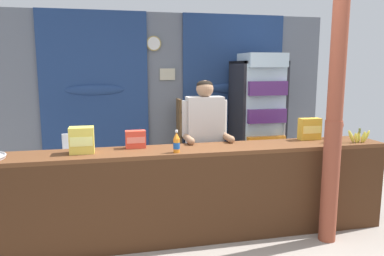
# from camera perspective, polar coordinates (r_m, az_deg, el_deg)

# --- Properties ---
(ground_plane) EXTENTS (7.23, 7.23, 0.00)m
(ground_plane) POSITION_cam_1_polar(r_m,az_deg,el_deg) (4.53, -0.76, -13.15)
(ground_plane) COLOR gray
(back_wall_curtained) EXTENTS (5.31, 0.22, 2.56)m
(back_wall_curtained) POSITION_cam_1_polar(r_m,az_deg,el_deg) (5.89, -4.20, 5.28)
(back_wall_curtained) COLOR slate
(back_wall_curtained) RESTS_ON ground
(stall_counter) EXTENTS (4.05, 0.48, 0.94)m
(stall_counter) POSITION_cam_1_polar(r_m,az_deg,el_deg) (3.69, 0.98, -8.95)
(stall_counter) COLOR brown
(stall_counter) RESTS_ON ground
(timber_post) EXTENTS (0.19, 0.17, 2.46)m
(timber_post) POSITION_cam_1_polar(r_m,az_deg,el_deg) (3.82, 21.11, 0.33)
(timber_post) COLOR brown
(timber_post) RESTS_ON ground
(drink_fridge) EXTENTS (0.70, 0.75, 1.94)m
(drink_fridge) POSITION_cam_1_polar(r_m,az_deg,el_deg) (5.65, 10.21, 2.38)
(drink_fridge) COLOR #232328
(drink_fridge) RESTS_ON ground
(bottle_shelf_rack) EXTENTS (0.48, 0.28, 1.26)m
(bottle_shelf_rack) POSITION_cam_1_polar(r_m,az_deg,el_deg) (5.75, 0.13, -1.45)
(bottle_shelf_rack) COLOR brown
(bottle_shelf_rack) RESTS_ON ground
(plastic_lawn_chair) EXTENTS (0.55, 0.55, 0.86)m
(plastic_lawn_chair) POSITION_cam_1_polar(r_m,az_deg,el_deg) (5.17, -16.78, -4.94)
(plastic_lawn_chair) COLOR silver
(plastic_lawn_chair) RESTS_ON ground
(shopkeeper) EXTENTS (0.52, 0.42, 1.60)m
(shopkeeper) POSITION_cam_1_polar(r_m,az_deg,el_deg) (4.13, 1.99, -0.81)
(shopkeeper) COLOR #28282D
(shopkeeper) RESTS_ON ground
(soda_bottle_iced_tea) EXTENTS (0.10, 0.10, 0.33)m
(soda_bottle_iced_tea) POSITION_cam_1_polar(r_m,az_deg,el_deg) (4.50, 21.69, 0.33)
(soda_bottle_iced_tea) COLOR brown
(soda_bottle_iced_tea) RESTS_ON stall_counter
(soda_bottle_orange_soda) EXTENTS (0.06, 0.06, 0.22)m
(soda_bottle_orange_soda) POSITION_cam_1_polar(r_m,az_deg,el_deg) (3.48, -2.41, -2.34)
(soda_bottle_orange_soda) COLOR orange
(soda_bottle_orange_soda) RESTS_ON stall_counter
(soda_bottle_lime_soda) EXTENTS (0.07, 0.07, 0.23)m
(soda_bottle_lime_soda) POSITION_cam_1_polar(r_m,az_deg,el_deg) (4.22, 20.91, -0.83)
(soda_bottle_lime_soda) COLOR #75C64C
(soda_bottle_lime_soda) RESTS_ON stall_counter
(snack_box_crackers) EXTENTS (0.20, 0.10, 0.18)m
(snack_box_crackers) POSITION_cam_1_polar(r_m,az_deg,el_deg) (3.72, -8.73, -1.74)
(snack_box_crackers) COLOR #E5422D
(snack_box_crackers) RESTS_ON stall_counter
(snack_box_instant_noodle) EXTENTS (0.22, 0.16, 0.25)m
(snack_box_instant_noodle) POSITION_cam_1_polar(r_m,az_deg,el_deg) (3.60, -16.71, -1.81)
(snack_box_instant_noodle) COLOR #EAD14C
(snack_box_instant_noodle) RESTS_ON stall_counter
(snack_box_choco_powder) EXTENTS (0.24, 0.11, 0.24)m
(snack_box_choco_powder) POSITION_cam_1_polar(r_m,az_deg,el_deg) (4.30, 17.76, -0.14)
(snack_box_choco_powder) COLOR gold
(snack_box_choco_powder) RESTS_ON stall_counter
(banana_bunch) EXTENTS (0.27, 0.07, 0.16)m
(banana_bunch) POSITION_cam_1_polar(r_m,az_deg,el_deg) (4.33, 24.48, -1.25)
(banana_bunch) COLOR #DBCC42
(banana_bunch) RESTS_ON stall_counter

